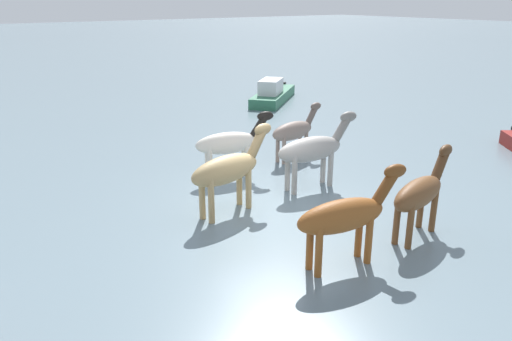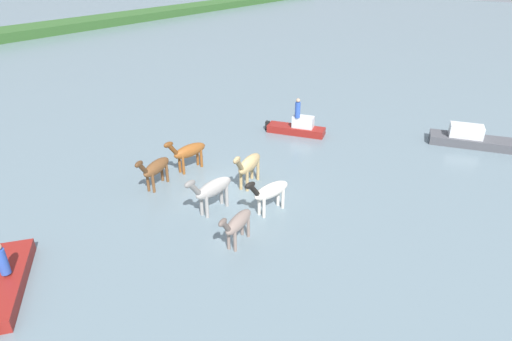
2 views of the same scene
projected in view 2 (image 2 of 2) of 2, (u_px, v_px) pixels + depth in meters
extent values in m
plane|color=slate|center=(229.00, 192.00, 20.07)|extent=(206.23, 206.23, 0.00)
ellipsoid|color=brown|center=(190.00, 151.00, 21.68)|extent=(2.01, 0.87, 0.65)
cylinder|color=brown|center=(183.00, 165.00, 21.45)|extent=(0.14, 0.14, 1.07)
cylinder|color=brown|center=(180.00, 163.00, 21.65)|extent=(0.14, 0.14, 1.07)
cylinder|color=brown|center=(201.00, 157.00, 22.19)|extent=(0.14, 0.14, 1.07)
cylinder|color=brown|center=(197.00, 156.00, 22.39)|extent=(0.14, 0.14, 1.07)
cylinder|color=brown|center=(172.00, 149.00, 20.83)|extent=(0.62, 0.31, 0.71)
ellipsoid|color=brown|center=(168.00, 145.00, 20.56)|extent=(0.56, 0.30, 0.29)
ellipsoid|color=tan|center=(250.00, 164.00, 20.22)|extent=(2.11, 0.97, 0.69)
cylinder|color=tan|center=(247.00, 180.00, 19.93)|extent=(0.15, 0.15, 1.13)
cylinder|color=tan|center=(241.00, 179.00, 20.05)|extent=(0.15, 0.15, 1.13)
cylinder|color=tan|center=(258.00, 169.00, 20.91)|extent=(0.15, 0.15, 1.13)
cylinder|color=tan|center=(252.00, 168.00, 21.04)|extent=(0.15, 0.15, 1.13)
cylinder|color=olive|center=(239.00, 164.00, 19.15)|extent=(0.66, 0.35, 0.75)
ellipsoid|color=olive|center=(237.00, 160.00, 18.83)|extent=(0.59, 0.34, 0.30)
ellipsoid|color=silver|center=(271.00, 190.00, 18.12)|extent=(1.96, 0.97, 0.63)
cylinder|color=silver|center=(264.00, 207.00, 17.93)|extent=(0.14, 0.14, 1.04)
cylinder|color=silver|center=(259.00, 204.00, 18.13)|extent=(0.14, 0.14, 1.04)
cylinder|color=silver|center=(283.00, 198.00, 18.59)|extent=(0.14, 0.14, 1.04)
cylinder|color=silver|center=(278.00, 195.00, 18.79)|extent=(0.14, 0.14, 1.04)
cylinder|color=black|center=(254.00, 190.00, 17.35)|extent=(0.61, 0.34, 0.69)
ellipsoid|color=black|center=(250.00, 185.00, 17.10)|extent=(0.55, 0.33, 0.28)
ellipsoid|color=#9E9993|center=(214.00, 188.00, 18.15)|extent=(2.07, 0.76, 0.68)
cylinder|color=#9E9993|center=(207.00, 206.00, 17.89)|extent=(0.15, 0.15, 1.12)
cylinder|color=#9E9993|center=(201.00, 204.00, 18.08)|extent=(0.15, 0.15, 1.12)
cylinder|color=#9E9993|center=(227.00, 195.00, 18.72)|extent=(0.15, 0.15, 1.12)
cylinder|color=#9E9993|center=(221.00, 193.00, 18.91)|extent=(0.15, 0.15, 1.12)
cylinder|color=slate|center=(194.00, 189.00, 17.21)|extent=(0.64, 0.28, 0.75)
ellipsoid|color=slate|center=(190.00, 184.00, 16.92)|extent=(0.57, 0.28, 0.30)
ellipsoid|color=brown|center=(156.00, 167.00, 20.10)|extent=(1.95, 0.93, 0.63)
cylinder|color=brown|center=(153.00, 182.00, 19.82)|extent=(0.14, 0.14, 1.04)
cylinder|color=brown|center=(148.00, 181.00, 19.93)|extent=(0.14, 0.14, 1.04)
cylinder|color=brown|center=(167.00, 172.00, 20.74)|extent=(0.14, 0.14, 1.04)
cylinder|color=brown|center=(162.00, 171.00, 20.85)|extent=(0.14, 0.14, 1.04)
cylinder|color=#50311A|center=(142.00, 168.00, 19.10)|extent=(0.61, 0.33, 0.69)
ellipsoid|color=#50311A|center=(139.00, 164.00, 18.81)|extent=(0.55, 0.32, 0.28)
ellipsoid|color=gray|center=(238.00, 222.00, 16.15)|extent=(1.79, 0.75, 0.59)
cylinder|color=gray|center=(235.00, 240.00, 15.90)|extent=(0.13, 0.13, 0.96)
cylinder|color=gray|center=(229.00, 238.00, 16.02)|extent=(0.13, 0.13, 0.96)
cylinder|color=gray|center=(248.00, 226.00, 16.72)|extent=(0.13, 0.13, 0.96)
cylinder|color=gray|center=(242.00, 224.00, 16.84)|extent=(0.13, 0.13, 0.96)
cylinder|color=#63544C|center=(226.00, 226.00, 15.25)|extent=(0.55, 0.27, 0.64)
ellipsoid|color=#63544C|center=(223.00, 222.00, 14.98)|extent=(0.50, 0.26, 0.26)
cube|color=maroon|center=(296.00, 131.00, 26.50)|extent=(1.91, 3.67, 0.61)
cube|color=silver|center=(303.00, 122.00, 26.08)|extent=(1.01, 1.41, 0.70)
cube|color=black|center=(268.00, 126.00, 27.02)|extent=(0.33, 0.31, 0.66)
cube|color=maroon|center=(6.00, 285.00, 14.23)|extent=(3.54, 4.02, 0.63)
cube|color=#4C4C51|center=(475.00, 143.00, 24.79)|extent=(2.74, 5.20, 0.65)
cube|color=silver|center=(466.00, 131.00, 24.66)|extent=(1.44, 2.00, 0.70)
cylinder|color=#2D51B2|center=(298.00, 110.00, 25.56)|extent=(0.32, 0.32, 0.95)
sphere|color=tan|center=(298.00, 100.00, 25.29)|extent=(0.24, 0.24, 0.24)
cylinder|color=#2D51B2|center=(2.00, 262.00, 13.94)|extent=(0.32, 0.32, 0.95)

